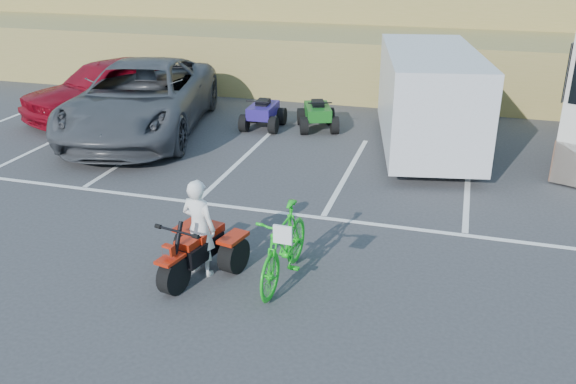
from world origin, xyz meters
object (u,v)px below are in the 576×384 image
(red_trike_atv, at_px, (196,276))
(quad_atv_green, at_px, (317,129))
(red_car, at_px, (109,87))
(grey_pickup, at_px, (141,99))
(rider, at_px, (199,228))
(green_dirt_bike, at_px, (284,245))
(cargo_trailer, at_px, (429,98))
(quad_atv_blue, at_px, (263,128))

(red_trike_atv, height_order, quad_atv_green, red_trike_atv)
(red_trike_atv, height_order, red_car, red_car)
(grey_pickup, height_order, red_car, grey_pickup)
(rider, bearing_deg, red_car, -38.46)
(red_trike_atv, distance_m, red_car, 10.42)
(green_dirt_bike, bearing_deg, cargo_trailer, 80.32)
(grey_pickup, bearing_deg, green_dirt_bike, -59.75)
(red_trike_atv, bearing_deg, quad_atv_blue, 113.27)
(quad_atv_green, bearing_deg, green_dirt_bike, -99.96)
(cargo_trailer, bearing_deg, grey_pickup, 173.89)
(grey_pickup, distance_m, quad_atv_blue, 3.51)
(quad_atv_blue, bearing_deg, cargo_trailer, -10.79)
(grey_pickup, height_order, cargo_trailer, cargo_trailer)
(cargo_trailer, distance_m, quad_atv_blue, 4.86)
(red_trike_atv, relative_size, quad_atv_green, 1.11)
(rider, xyz_separation_m, green_dirt_bike, (1.37, 0.16, -0.20))
(green_dirt_bike, xyz_separation_m, quad_atv_blue, (-2.98, 7.92, -0.62))
(red_trike_atv, relative_size, red_car, 0.30)
(red_car, distance_m, quad_atv_blue, 4.96)
(red_trike_atv, distance_m, quad_atv_blue, 8.38)
(rider, distance_m, quad_atv_blue, 8.28)
(red_trike_atv, xyz_separation_m, cargo_trailer, (3.02, 7.54, 1.37))
(red_trike_atv, xyz_separation_m, grey_pickup, (-4.68, 6.89, 0.97))
(rider, relative_size, cargo_trailer, 0.28)
(rider, height_order, grey_pickup, grey_pickup)
(cargo_trailer, bearing_deg, quad_atv_blue, 160.54)
(red_car, distance_m, cargo_trailer, 9.52)
(cargo_trailer, xyz_separation_m, quad_atv_green, (-3.09, 1.00, -1.37))
(red_trike_atv, bearing_deg, green_dirt_bike, 24.78)
(rider, relative_size, quad_atv_green, 1.15)
(rider, bearing_deg, quad_atv_blue, -66.32)
(quad_atv_green, bearing_deg, grey_pickup, 179.66)
(green_dirt_bike, height_order, red_car, red_car)
(red_trike_atv, bearing_deg, rider, 90.00)
(rider, height_order, red_car, red_car)
(grey_pickup, xyz_separation_m, quad_atv_green, (4.62, 1.65, -0.97))
(red_car, bearing_deg, red_trike_atv, -24.03)
(grey_pickup, bearing_deg, red_car, 132.90)
(grey_pickup, relative_size, cargo_trailer, 1.21)
(rider, relative_size, quad_atv_blue, 1.15)
(green_dirt_bike, relative_size, grey_pickup, 0.30)
(red_trike_atv, relative_size, quad_atv_blue, 1.11)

